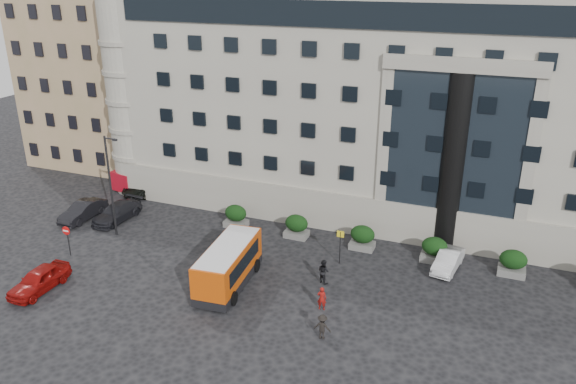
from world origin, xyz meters
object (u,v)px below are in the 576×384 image
object	(u,v)px
white_taxi	(448,261)
hedge_b	(297,226)
parked_car_c	(117,212)
hedge_c	(362,237)
pedestrian_c	(322,327)
street_lamp	(111,183)
red_truck	(141,171)
pedestrian_b	(323,271)
hedge_a	(236,216)
minibus	(228,264)
hedge_e	(513,263)
parked_car_a	(39,280)
no_entry_sign	(67,235)
hedge_d	(434,249)
parked_car_d	(148,185)
parked_car_b	(83,211)
pedestrian_a	(322,298)
bus_stop_sign	(340,241)

from	to	relation	value
white_taxi	hedge_b	bearing A→B (deg)	-175.31
hedge_b	parked_car_c	size ratio (longest dim) A/B	0.38
hedge_c	pedestrian_c	xyz separation A→B (m)	(0.66, -11.39, -0.17)
street_lamp	red_truck	size ratio (longest dim) A/B	1.42
parked_car_c	pedestrian_b	world-z (taller)	pedestrian_b
hedge_a	minibus	size ratio (longest dim) A/B	0.27
hedge_e	parked_car_a	size ratio (longest dim) A/B	0.42
no_entry_sign	pedestrian_c	bearing A→B (deg)	-7.24
hedge_d	parked_car_d	world-z (taller)	hedge_d
red_truck	white_taxi	bearing A→B (deg)	-0.25
hedge_b	no_entry_sign	size ratio (longest dim) A/B	0.79
parked_car_b	pedestrian_a	xyz separation A→B (m)	(22.47, -5.26, 0.03)
pedestrian_c	white_taxi	bearing A→B (deg)	-117.74
parked_car_b	pedestrian_a	size ratio (longest dim) A/B	2.90
hedge_d	pedestrian_a	size ratio (longest dim) A/B	1.19
parked_car_a	hedge_a	bearing A→B (deg)	60.80
red_truck	pedestrian_b	xyz separation A→B (m)	(21.58, -10.47, -0.62)
hedge_e	street_lamp	bearing A→B (deg)	-170.52
hedge_b	hedge_d	bearing A→B (deg)	0.00
hedge_d	minibus	world-z (taller)	minibus
white_taxi	pedestrian_a	xyz separation A→B (m)	(-6.55, -7.87, 0.12)
pedestrian_a	bus_stop_sign	bearing A→B (deg)	-91.30
no_entry_sign	parked_car_d	world-z (taller)	no_entry_sign
pedestrian_c	parked_car_a	bearing A→B (deg)	5.90
hedge_e	pedestrian_a	world-z (taller)	hedge_e
hedge_b	bus_stop_sign	size ratio (longest dim) A/B	0.73
bus_stop_sign	parked_car_b	bearing A→B (deg)	-178.42
parked_car_d	hedge_a	bearing A→B (deg)	-8.43
hedge_c	pedestrian_c	bearing A→B (deg)	-86.70
hedge_e	pedestrian_b	size ratio (longest dim) A/B	1.10
pedestrian_b	parked_car_a	bearing A→B (deg)	52.00
hedge_a	parked_car_c	distance (m)	9.96
bus_stop_sign	red_truck	world-z (taller)	red_truck
hedge_e	bus_stop_sign	distance (m)	11.67
minibus	bus_stop_sign	bearing A→B (deg)	37.06
hedge_e	parked_car_d	bearing A→B (deg)	173.51
bus_stop_sign	red_truck	size ratio (longest dim) A/B	0.45
street_lamp	pedestrian_a	distance (m)	18.82
hedge_c	hedge_e	distance (m)	10.40
minibus	pedestrian_b	distance (m)	6.26
minibus	parked_car_a	world-z (taller)	minibus
hedge_b	parked_car_b	world-z (taller)	hedge_b
hedge_e	pedestrian_b	distance (m)	12.87
hedge_e	white_taxi	world-z (taller)	hedge_e
no_entry_sign	red_truck	distance (m)	14.09
no_entry_sign	parked_car_c	size ratio (longest dim) A/B	0.48
hedge_b	pedestrian_a	size ratio (longest dim) A/B	1.19
hedge_b	parked_car_d	world-z (taller)	hedge_b
red_truck	street_lamp	bearing A→B (deg)	-54.64
minibus	parked_car_b	world-z (taller)	minibus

